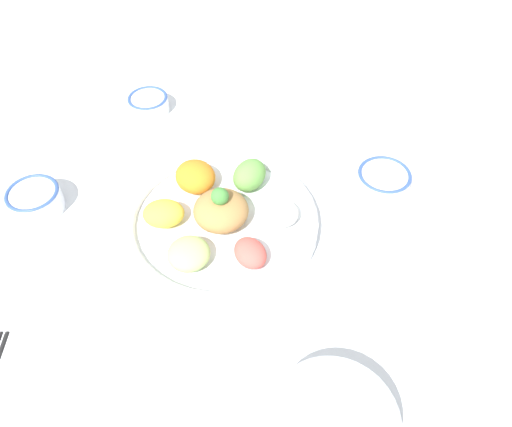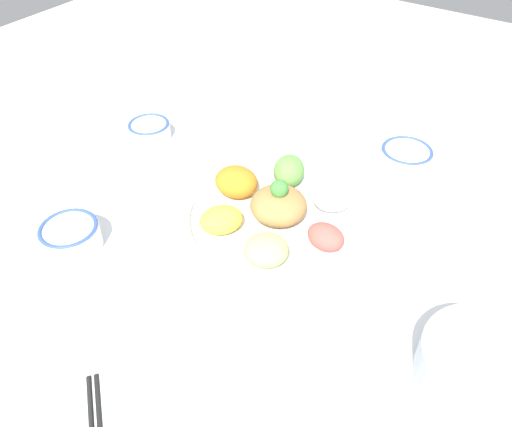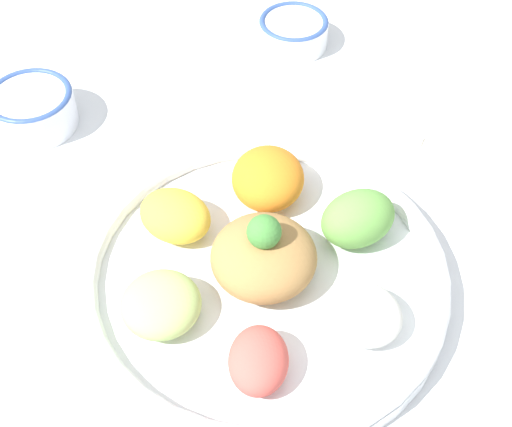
% 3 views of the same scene
% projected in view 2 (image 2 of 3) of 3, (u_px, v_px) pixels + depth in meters
% --- Properties ---
extents(ground_plane, '(2.40, 2.40, 0.00)m').
position_uv_depth(ground_plane, '(275.00, 210.00, 0.93)').
color(ground_plane, white).
extents(salad_platter, '(0.35, 0.35, 0.10)m').
position_uv_depth(salad_platter, '(277.00, 214.00, 0.88)').
color(salad_platter, white).
rests_on(salad_platter, ground_plane).
extents(sauce_bowl_red, '(0.10, 0.10, 0.05)m').
position_uv_depth(sauce_bowl_red, '(71.00, 236.00, 0.84)').
color(sauce_bowl_red, white).
rests_on(sauce_bowl_red, ground_plane).
extents(rice_bowl_blue, '(0.11, 0.11, 0.03)m').
position_uv_depth(rice_bowl_blue, '(406.00, 155.00, 1.03)').
color(rice_bowl_blue, white).
rests_on(rice_bowl_blue, ground_plane).
extents(sauce_bowl_dark, '(0.09, 0.09, 0.04)m').
position_uv_depth(sauce_bowl_dark, '(149.00, 130.00, 1.09)').
color(sauce_bowl_dark, white).
rests_on(sauce_bowl_dark, ground_plane).
extents(side_serving_bowl, '(0.17, 0.17, 0.06)m').
position_uv_depth(side_serving_bowl, '(485.00, 367.00, 0.65)').
color(side_serving_bowl, '#A8B2BC').
rests_on(side_serving_bowl, ground_plane).
extents(serving_spoon_main, '(0.12, 0.05, 0.01)m').
position_uv_depth(serving_spoon_main, '(457.00, 250.00, 0.85)').
color(serving_spoon_main, beige).
rests_on(serving_spoon_main, ground_plane).
extents(serving_spoon_extra, '(0.09, 0.13, 0.01)m').
position_uv_depth(serving_spoon_extra, '(258.00, 140.00, 1.10)').
color(serving_spoon_extra, beige).
rests_on(serving_spoon_extra, ground_plane).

